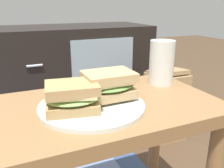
{
  "coord_description": "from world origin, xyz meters",
  "views": [
    {
      "loc": [
        -0.24,
        -0.54,
        0.71
      ],
      "look_at": [
        -0.0,
        0.0,
        0.51
      ],
      "focal_mm": 38.29,
      "sensor_mm": 36.0,
      "label": 1
    }
  ],
  "objects_px": {
    "plate": "(92,106)",
    "sandwich_back": "(108,84)",
    "tv_cabinet": "(74,71)",
    "sandwich_front": "(72,97)",
    "beer_glass": "(162,63)",
    "paper_bag": "(165,105)"
  },
  "relations": [
    {
      "from": "tv_cabinet",
      "to": "plate",
      "type": "height_order",
      "value": "tv_cabinet"
    },
    {
      "from": "plate",
      "to": "sandwich_front",
      "type": "distance_m",
      "value": 0.07
    },
    {
      "from": "plate",
      "to": "sandwich_front",
      "type": "bearing_deg",
      "value": -163.13
    },
    {
      "from": "sandwich_front",
      "to": "beer_glass",
      "type": "distance_m",
      "value": 0.34
    },
    {
      "from": "sandwich_front",
      "to": "sandwich_back",
      "type": "distance_m",
      "value": 0.11
    },
    {
      "from": "sandwich_back",
      "to": "beer_glass",
      "type": "xyz_separation_m",
      "value": [
        0.22,
        0.08,
        0.02
      ]
    },
    {
      "from": "beer_glass",
      "to": "paper_bag",
      "type": "bearing_deg",
      "value": 50.11
    },
    {
      "from": "plate",
      "to": "sandwich_front",
      "type": "xyz_separation_m",
      "value": [
        -0.05,
        -0.02,
        0.04
      ]
    },
    {
      "from": "sandwich_back",
      "to": "plate",
      "type": "bearing_deg",
      "value": -163.13
    },
    {
      "from": "tv_cabinet",
      "to": "sandwich_front",
      "type": "xyz_separation_m",
      "value": [
        -0.26,
        -0.98,
        0.21
      ]
    },
    {
      "from": "sandwich_front",
      "to": "paper_bag",
      "type": "bearing_deg",
      "value": 36.79
    },
    {
      "from": "sandwich_front",
      "to": "tv_cabinet",
      "type": "bearing_deg",
      "value": 75.33
    },
    {
      "from": "tv_cabinet",
      "to": "sandwich_back",
      "type": "xyz_separation_m",
      "value": [
        -0.15,
        -0.95,
        0.22
      ]
    },
    {
      "from": "plate",
      "to": "sandwich_front",
      "type": "relative_size",
      "value": 1.83
    },
    {
      "from": "sandwich_front",
      "to": "sandwich_back",
      "type": "relative_size",
      "value": 1.04
    },
    {
      "from": "plate",
      "to": "sandwich_back",
      "type": "height_order",
      "value": "sandwich_back"
    },
    {
      "from": "tv_cabinet",
      "to": "beer_glass",
      "type": "distance_m",
      "value": 0.9
    },
    {
      "from": "tv_cabinet",
      "to": "paper_bag",
      "type": "bearing_deg",
      "value": -55.29
    },
    {
      "from": "plate",
      "to": "beer_glass",
      "type": "relative_size",
      "value": 1.89
    },
    {
      "from": "plate",
      "to": "beer_glass",
      "type": "bearing_deg",
      "value": 18.96
    },
    {
      "from": "sandwich_back",
      "to": "paper_bag",
      "type": "distance_m",
      "value": 0.74
    },
    {
      "from": "paper_bag",
      "to": "sandwich_front",
      "type": "bearing_deg",
      "value": -143.21
    }
  ]
}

